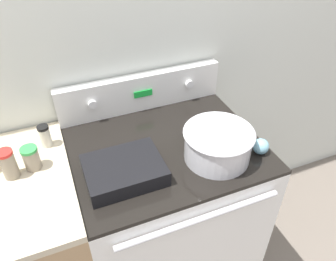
% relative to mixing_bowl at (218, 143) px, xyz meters
% --- Properties ---
extents(kitchen_wall, '(8.00, 0.05, 2.50)m').
position_rel_mixing_bowl_xyz_m(kitchen_wall, '(-0.17, 0.52, 0.27)').
color(kitchen_wall, silver).
rests_on(kitchen_wall, ground_plane).
extents(stove_range, '(0.80, 0.70, 0.91)m').
position_rel_mixing_bowl_xyz_m(stove_range, '(-0.17, 0.15, -0.53)').
color(stove_range, white).
rests_on(stove_range, ground_plane).
extents(control_panel, '(0.80, 0.07, 0.18)m').
position_rel_mixing_bowl_xyz_m(control_panel, '(-0.17, 0.46, 0.02)').
color(control_panel, white).
rests_on(control_panel, stove_range).
extents(side_counter, '(0.53, 0.67, 0.92)m').
position_rel_mixing_bowl_xyz_m(side_counter, '(-0.83, 0.15, -0.52)').
color(side_counter, tan).
rests_on(side_counter, ground_plane).
extents(mixing_bowl, '(0.28, 0.28, 0.13)m').
position_rel_mixing_bowl_xyz_m(mixing_bowl, '(0.00, 0.00, 0.00)').
color(mixing_bowl, silver).
rests_on(mixing_bowl, stove_range).
extents(casserole_dish, '(0.29, 0.23, 0.07)m').
position_rel_mixing_bowl_xyz_m(casserole_dish, '(-0.38, 0.04, -0.04)').
color(casserole_dish, black).
rests_on(casserole_dish, stove_range).
extents(ladle, '(0.07, 0.33, 0.07)m').
position_rel_mixing_bowl_xyz_m(ladle, '(0.18, -0.02, -0.05)').
color(ladle, '#7AB2C6').
rests_on(ladle, stove_range).
extents(spice_jar_black_cap, '(0.05, 0.05, 0.10)m').
position_rel_mixing_bowl_xyz_m(spice_jar_black_cap, '(-0.63, 0.32, -0.01)').
color(spice_jar_black_cap, beige).
rests_on(spice_jar_black_cap, side_counter).
extents(spice_jar_green_cap, '(0.06, 0.06, 0.10)m').
position_rel_mixing_bowl_xyz_m(spice_jar_green_cap, '(-0.69, 0.21, -0.01)').
color(spice_jar_green_cap, gray).
rests_on(spice_jar_green_cap, side_counter).
extents(spice_jar_red_cap, '(0.06, 0.06, 0.12)m').
position_rel_mixing_bowl_xyz_m(spice_jar_red_cap, '(-0.77, 0.19, -0.00)').
color(spice_jar_red_cap, gray).
rests_on(spice_jar_red_cap, side_counter).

